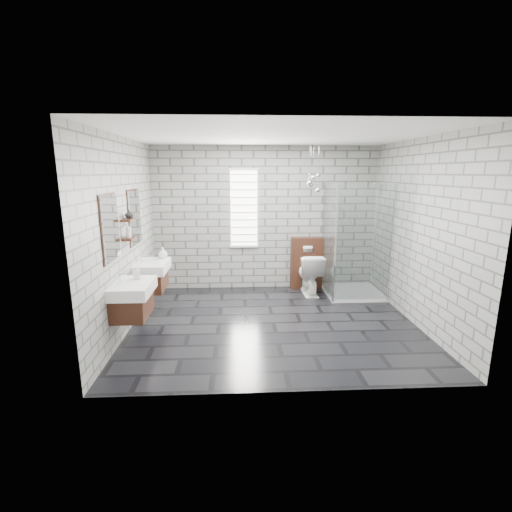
{
  "coord_description": "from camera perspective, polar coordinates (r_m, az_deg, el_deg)",
  "views": [
    {
      "loc": [
        -0.53,
        -5.2,
        2.22
      ],
      "look_at": [
        -0.25,
        0.35,
        0.96
      ],
      "focal_mm": 26.0,
      "sensor_mm": 36.0,
      "label": 1
    }
  ],
  "objects": [
    {
      "name": "ceiling",
      "position": [
        5.25,
        3.03,
        18.14
      ],
      "size": [
        4.2,
        3.6,
        0.02
      ],
      "primitive_type": "cube",
      "color": "white",
      "rests_on": "wall_back"
    },
    {
      "name": "flush_plate",
      "position": [
        7.07,
        7.98,
        1.08
      ],
      "size": [
        0.18,
        0.01,
        0.12
      ],
      "primitive_type": "cube",
      "color": "silver",
      "rests_on": "cistern_panel"
    },
    {
      "name": "wall_right",
      "position": [
        5.9,
        23.75,
        3.24
      ],
      "size": [
        0.02,
        3.6,
        2.7
      ],
      "primitive_type": "cube",
      "color": "gray",
      "rests_on": "floor"
    },
    {
      "name": "shelf_upper",
      "position": [
        5.4,
        -19.1,
        5.3
      ],
      "size": [
        0.14,
        0.3,
        0.03
      ],
      "primitive_type": "cube",
      "color": "#3D1F12",
      "rests_on": "wall_left"
    },
    {
      "name": "wall_left",
      "position": [
        5.5,
        -19.59,
        2.97
      ],
      "size": [
        0.02,
        3.6,
        2.7
      ],
      "primitive_type": "cube",
      "color": "gray",
      "rests_on": "floor"
    },
    {
      "name": "vanity_right",
      "position": [
        6.03,
        -16.04,
        -1.76
      ],
      "size": [
        0.47,
        0.7,
        1.57
      ],
      "color": "#3D1F12",
      "rests_on": "wall_left"
    },
    {
      "name": "wall_front",
      "position": [
        3.54,
        5.8,
        -1.46
      ],
      "size": [
        4.2,
        0.02,
        2.7
      ],
      "primitive_type": "cube",
      "color": "gray",
      "rests_on": "floor"
    },
    {
      "name": "wall_back",
      "position": [
        7.08,
        1.39,
        5.74
      ],
      "size": [
        4.2,
        0.02,
        2.7
      ],
      "primitive_type": "cube",
      "color": "gray",
      "rests_on": "floor"
    },
    {
      "name": "vanity_left",
      "position": [
        4.99,
        -18.85,
        -4.94
      ],
      "size": [
        0.47,
        0.7,
        1.57
      ],
      "color": "#3D1F12",
      "rests_on": "wall_left"
    },
    {
      "name": "soap_bottle_a",
      "position": [
        5.07,
        -17.91,
        -2.43
      ],
      "size": [
        0.1,
        0.1,
        0.18
      ],
      "primitive_type": "imported",
      "rotation": [
        0.0,
        0.0,
        0.27
      ],
      "color": "#B2B2B2",
      "rests_on": "vanity_left"
    },
    {
      "name": "pendant_cluster",
      "position": [
        6.72,
        8.85,
        11.25
      ],
      "size": [
        0.27,
        0.25,
        0.84
      ],
      "color": "silver",
      "rests_on": "ceiling"
    },
    {
      "name": "shelf_lower",
      "position": [
        5.44,
        -18.91,
        2.59
      ],
      "size": [
        0.14,
        0.3,
        0.03
      ],
      "primitive_type": "cube",
      "color": "#3D1F12",
      "rests_on": "wall_left"
    },
    {
      "name": "soap_bottle_c",
      "position": [
        5.37,
        -19.04,
        3.67
      ],
      "size": [
        0.08,
        0.08,
        0.2
      ],
      "primitive_type": "imported",
      "rotation": [
        0.0,
        0.0,
        0.1
      ],
      "color": "#B2B2B2",
      "rests_on": "shelf_lower"
    },
    {
      "name": "floor",
      "position": [
        5.68,
        2.71,
        -10.31
      ],
      "size": [
        4.2,
        3.6,
        0.02
      ],
      "primitive_type": "cube",
      "color": "black",
      "rests_on": "ground"
    },
    {
      "name": "window",
      "position": [
        7.02,
        -1.87,
        7.31
      ],
      "size": [
        0.56,
        0.05,
        1.48
      ],
      "color": "white",
      "rests_on": "wall_back"
    },
    {
      "name": "soap_bottle_b",
      "position": [
        6.18,
        -14.15,
        0.47
      ],
      "size": [
        0.17,
        0.17,
        0.18
      ],
      "primitive_type": "imported",
      "rotation": [
        0.0,
        0.0,
        -0.27
      ],
      "color": "#B2B2B2",
      "rests_on": "vanity_right"
    },
    {
      "name": "cistern_panel",
      "position": [
        7.24,
        7.75,
        -1.08
      ],
      "size": [
        0.6,
        0.2,
        1.0
      ],
      "primitive_type": "cube",
      "color": "#3D1F12",
      "rests_on": "floor"
    },
    {
      "name": "vase",
      "position": [
        5.43,
        -18.95,
        6.12
      ],
      "size": [
        0.12,
        0.12,
        0.12
      ],
      "primitive_type": "imported",
      "rotation": [
        0.0,
        0.0,
        -0.07
      ],
      "color": "#B2B2B2",
      "rests_on": "shelf_upper"
    },
    {
      "name": "toilet",
      "position": [
        6.95,
        8.22,
        -2.69
      ],
      "size": [
        0.44,
        0.75,
        0.76
      ],
      "primitive_type": "imported",
      "rotation": [
        0.0,
        0.0,
        3.16
      ],
      "color": "white",
      "rests_on": "floor"
    },
    {
      "name": "shower_enclosure",
      "position": [
        6.92,
        14.26,
        -1.98
      ],
      "size": [
        1.0,
        1.0,
        2.03
      ],
      "color": "white",
      "rests_on": "floor"
    }
  ]
}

